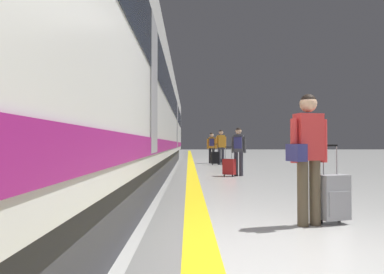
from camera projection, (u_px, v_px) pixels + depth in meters
ground_plane at (324, 258)px, 3.11m from camera, size 120.00×120.00×0.00m
safety_line_strip at (192, 171)px, 13.09m from camera, size 0.36×80.00×0.01m
tactile_edge_band at (183, 171)px, 13.09m from camera, size 0.61×80.00×0.01m
high_speed_train at (120, 93)px, 9.93m from camera, size 2.94×31.10×4.97m
traveller_foreground at (308, 149)px, 4.37m from camera, size 0.54×0.37×1.67m
rolling_suitcase_foreground at (333, 197)px, 4.46m from camera, size 0.43×0.33×1.02m
passenger_near at (221, 144)px, 17.05m from camera, size 0.52×0.29×1.73m
suitcase_near at (215, 158)px, 16.93m from camera, size 0.42×0.31×1.03m
passenger_mid at (238, 147)px, 11.11m from camera, size 0.47×0.36×1.56m
suitcase_mid at (229, 167)px, 10.96m from camera, size 0.44×0.38×0.94m
passenger_far at (212, 145)px, 18.29m from camera, size 0.51×0.32×1.63m
duffel_bag_far at (218, 161)px, 18.17m from camera, size 0.44×0.26×0.36m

